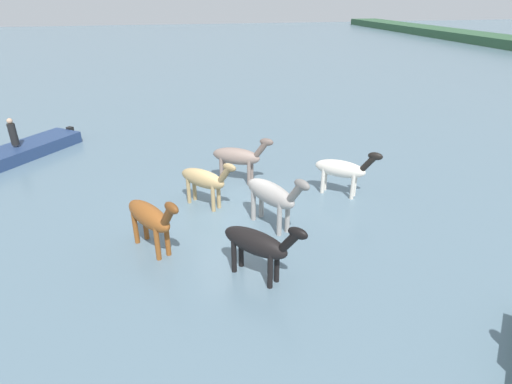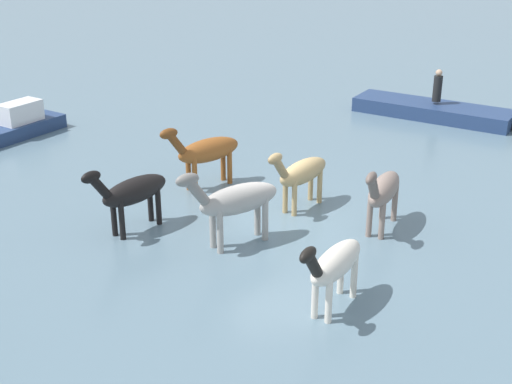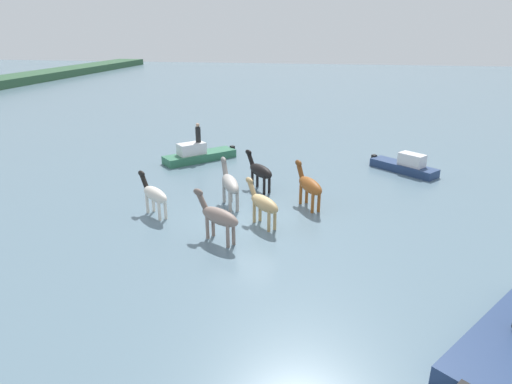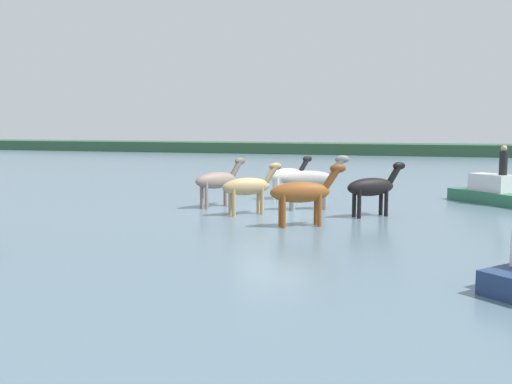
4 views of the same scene
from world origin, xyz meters
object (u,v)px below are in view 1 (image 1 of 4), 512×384
horse_lead (342,169)px  boat_dinghy_port (18,154)px  horse_gray_outer (272,195)px  horse_pinto_flank (238,157)px  horse_mid_herd (205,179)px  horse_dun_straggler (150,217)px  horse_chestnut_trailing (258,244)px  person_boatman_standing (13,133)px

horse_lead → boat_dinghy_port: horse_lead is taller
horse_gray_outer → boat_dinghy_port: size_ratio=0.45×
horse_pinto_flank → horse_mid_herd: size_ratio=1.16×
horse_gray_outer → horse_lead: (-1.67, 3.00, -0.12)m
horse_pinto_flank → horse_mid_herd: (1.74, -1.47, -0.04)m
horse_dun_straggler → horse_lead: (-2.20, 6.63, -0.07)m
horse_mid_herd → horse_chestnut_trailing: bearing=-31.5°
horse_pinto_flank → horse_dun_straggler: (4.12, -3.21, 0.03)m
horse_gray_outer → horse_mid_herd: bearing=-161.6°
horse_pinto_flank → person_boatman_standing: 10.25m
boat_dinghy_port → horse_mid_herd: bearing=88.6°
horse_gray_outer → horse_dun_straggler: bearing=-108.7°
horse_dun_straggler → horse_chestnut_trailing: bearing=22.8°
horse_mid_herd → horse_lead: bearing=44.6°
horse_gray_outer → horse_lead: size_ratio=1.23×
horse_pinto_flank → horse_lead: 3.92m
horse_mid_herd → horse_lead: (0.18, 4.88, -0.00)m
person_boatman_standing → boat_dinghy_port: bearing=-5.1°
person_boatman_standing → horse_dun_straggler: bearing=34.1°
horse_dun_straggler → boat_dinghy_port: (-8.68, -5.94, -0.89)m
horse_lead → boat_dinghy_port: bearing=-168.1°
horse_chestnut_trailing → horse_lead: bearing=93.4°
horse_pinto_flank → boat_dinghy_port: (-4.55, -9.15, -0.86)m
horse_pinto_flank → horse_gray_outer: bearing=-51.9°
horse_lead → horse_dun_straggler: bearing=-122.5°
horse_pinto_flank → horse_lead: bearing=2.1°
horse_chestnut_trailing → person_boatman_standing: size_ratio=1.72×
horse_dun_straggler → boat_dinghy_port: bearing=-177.3°
horse_pinto_flank → horse_dun_straggler: 5.23m
horse_dun_straggler → horse_pinto_flank: bearing=110.4°
horse_chestnut_trailing → horse_lead: 5.71m
horse_pinto_flank → horse_chestnut_trailing: size_ratio=1.11×
horse_gray_outer → horse_mid_herd: (-1.85, -1.88, -0.12)m
horse_chestnut_trailing → boat_dinghy_port: horse_chestnut_trailing is taller
boat_dinghy_port → horse_pinto_flank: bearing=101.5°
horse_gray_outer → horse_chestnut_trailing: horse_gray_outer is taller
horse_lead → horse_pinto_flank: bearing=-170.2°
horse_gray_outer → person_boatman_standing: 12.61m
horse_dun_straggler → horse_mid_herd: bearing=112.2°
horse_pinto_flank → horse_dun_straggler: bearing=-96.3°
horse_chestnut_trailing → horse_gray_outer: bearing=115.5°
horse_dun_straggler → horse_chestnut_trailing: (1.88, 2.63, -0.04)m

